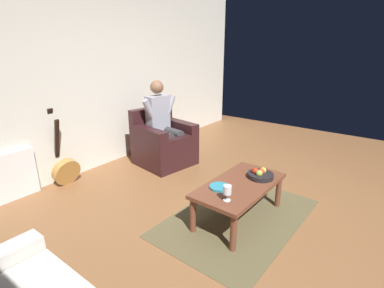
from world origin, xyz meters
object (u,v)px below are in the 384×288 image
(wine_glass_near, at_px, (227,191))
(fruit_bowl, at_px, (260,174))
(armchair, at_px, (163,144))
(coffee_table, at_px, (240,189))
(person_seated, at_px, (163,122))
(decorative_dish, at_px, (219,187))
(guitar, at_px, (66,169))

(wine_glass_near, height_order, fruit_bowl, wine_glass_near)
(wine_glass_near, relative_size, fruit_bowl, 0.55)
(armchair, xyz_separation_m, coffee_table, (0.68, 1.67, 0.03))
(person_seated, distance_m, decorative_dish, 1.79)
(coffee_table, bearing_deg, armchair, -112.06)
(coffee_table, bearing_deg, fruit_bowl, 157.66)
(person_seated, relative_size, decorative_dish, 6.41)
(armchair, bearing_deg, guitar, -13.22)
(coffee_table, bearing_deg, decorative_dish, -29.37)
(person_seated, xyz_separation_m, decorative_dish, (0.89, 1.54, -0.25))
(guitar, bearing_deg, person_seated, 157.13)
(fruit_bowl, height_order, decorative_dish, fruit_bowl)
(decorative_dish, bearing_deg, person_seated, -119.90)
(guitar, xyz_separation_m, wine_glass_near, (-0.26, 2.28, 0.28))
(armchair, relative_size, person_seated, 0.68)
(wine_glass_near, bearing_deg, fruit_bowl, 176.48)
(armchair, distance_m, person_seated, 0.35)
(person_seated, height_order, wine_glass_near, person_seated)
(person_seated, bearing_deg, armchair, -90.00)
(wine_glass_near, bearing_deg, coffee_table, -169.96)
(wine_glass_near, height_order, decorative_dish, wine_glass_near)
(guitar, bearing_deg, coffee_table, 106.04)
(coffee_table, relative_size, wine_glass_near, 7.28)
(coffee_table, height_order, wine_glass_near, wine_glass_near)
(armchair, relative_size, decorative_dish, 4.35)
(guitar, distance_m, fruit_bowl, 2.49)
(guitar, bearing_deg, fruit_bowl, 111.09)
(guitar, distance_m, decorative_dish, 2.14)
(wine_glass_near, xyz_separation_m, decorative_dish, (-0.17, -0.19, -0.09))
(guitar, bearing_deg, decorative_dish, 101.46)
(coffee_table, bearing_deg, guitar, -73.96)
(decorative_dish, bearing_deg, wine_glass_near, 48.13)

